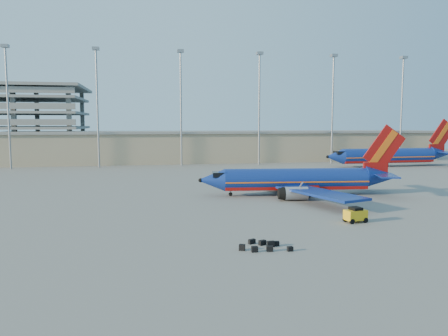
% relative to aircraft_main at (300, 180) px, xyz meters
% --- Properties ---
extents(ground, '(220.00, 220.00, 0.00)m').
position_rel_aircraft_main_xyz_m(ground, '(-8.92, 1.33, -2.26)').
color(ground, slate).
rests_on(ground, ground).
extents(terminal_building, '(122.00, 16.00, 8.50)m').
position_rel_aircraft_main_xyz_m(terminal_building, '(1.08, 59.33, 2.05)').
color(terminal_building, '#9C896C').
rests_on(terminal_building, ground).
extents(light_mast_row, '(101.60, 1.60, 28.65)m').
position_rel_aircraft_main_xyz_m(light_mast_row, '(-3.92, 47.33, 15.29)').
color(light_mast_row, gray).
rests_on(light_mast_row, ground).
extents(aircraft_main, '(31.29, 29.97, 10.60)m').
position_rel_aircraft_main_xyz_m(aircraft_main, '(0.00, 0.00, 0.00)').
color(aircraft_main, navy).
rests_on(aircraft_main, ground).
extents(aircraft_second, '(34.97, 13.63, 11.84)m').
position_rel_aircraft_main_xyz_m(aircraft_second, '(37.18, 37.10, 0.45)').
color(aircraft_second, navy).
rests_on(aircraft_second, ground).
extents(baggage_tug, '(2.56, 1.82, 1.68)m').
position_rel_aircraft_main_xyz_m(baggage_tug, '(-0.39, -18.27, -1.39)').
color(baggage_tug, gold).
rests_on(baggage_tug, ground).
extents(luggage_pile, '(4.52, 3.25, 0.54)m').
position_rel_aircraft_main_xyz_m(luggage_pile, '(-12.93, -26.07, -2.03)').
color(luggage_pile, black).
rests_on(luggage_pile, ground).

